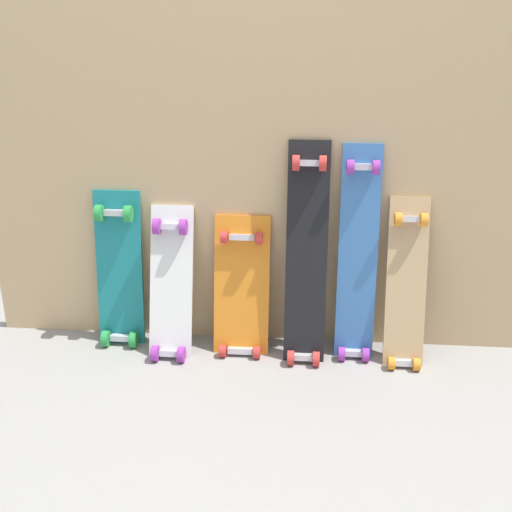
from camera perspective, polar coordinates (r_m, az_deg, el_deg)
The scene contains 8 objects.
ground_plane at distance 2.82m, azimuth 0.12°, elevation -7.86°, with size 12.00×12.00×0.00m, color gray.
plywood_wall_panel at distance 2.59m, azimuth 0.26°, elevation 8.63°, with size 2.35×0.04×1.61m, color tan.
skateboard_teal at distance 2.78m, azimuth -12.27°, elevation -1.76°, with size 0.20×0.16×0.73m.
skateboard_white at distance 2.68m, azimuth -7.71°, elevation -3.06°, with size 0.18×0.27×0.69m.
skateboard_orange at distance 2.67m, azimuth -1.32°, elevation -3.44°, with size 0.23×0.20×0.65m.
skateboard_black at distance 2.58m, azimuth 4.57°, elevation -0.54°, with size 0.17×0.25×0.97m.
skateboard_blue at distance 2.62m, azimuth 9.17°, elevation -0.55°, with size 0.16×0.19×0.96m.
skateboard_natural at distance 2.65m, azimuth 13.41°, elevation -3.11°, with size 0.16×0.25×0.75m.
Camera 1 is at (0.20, -2.45, 1.38)m, focal length 44.24 mm.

